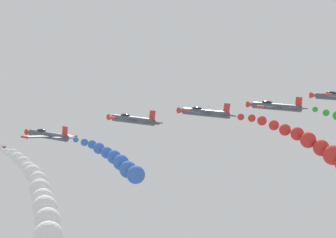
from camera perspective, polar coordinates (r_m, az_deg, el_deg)
name	(u,v)px	position (r m, az deg, el deg)	size (l,w,h in m)	color
smoke_trail_lead	(41,202)	(85.26, -10.45, -6.73)	(11.13, 25.99, 8.24)	white
airplane_left_inner	(48,135)	(107.83, -9.89, -1.31)	(9.56, 10.35, 2.41)	#474C56
smoke_trail_left_inner	(120,163)	(93.37, -4.00, -3.63)	(3.86, 16.61, 4.48)	blue
airplane_right_inner	(132,120)	(107.31, -2.97, -0.05)	(9.47, 10.35, 2.88)	#474C56
airplane_left_outer	(205,113)	(107.48, 3.03, 0.53)	(9.45, 10.35, 2.95)	#474C56
airplane_right_outer	(275,106)	(110.44, 8.84, 1.03)	(9.55, 10.35, 2.52)	#474C56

